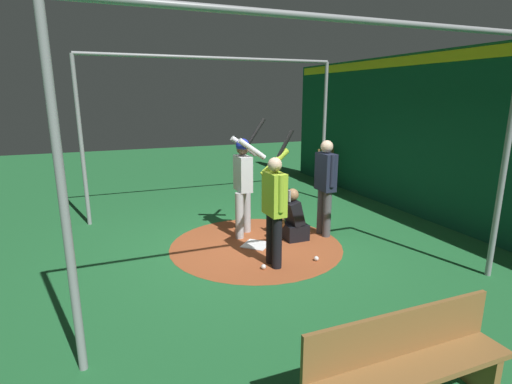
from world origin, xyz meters
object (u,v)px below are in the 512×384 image
object	(u,v)px
home_plate	(256,245)
baseball_2	(264,267)
umpire	(325,183)
bench	(408,362)
visitor	(275,204)
batter	(243,177)
bat_rack	(329,168)
baseball_0	(291,224)
catcher	(293,220)
baseball_1	(316,258)

from	to	relation	value
home_plate	baseball_2	xyz separation A→B (m)	(0.25, 0.93, 0.03)
umpire	baseball_2	bearing A→B (deg)	31.04
umpire	bench	xyz separation A→B (m)	(1.58, 3.86, -0.54)
visitor	bench	world-z (taller)	visitor
batter	bench	world-z (taller)	batter
umpire	baseball_2	xyz separation A→B (m)	(1.61, 0.97, -0.94)
umpire	visitor	xyz separation A→B (m)	(1.40, 0.88, -0.03)
umpire	bench	bearing A→B (deg)	67.76
home_plate	umpire	bearing A→B (deg)	-178.44
bat_rack	baseball_0	size ratio (longest dim) A/B	14.20
batter	baseball_0	distance (m)	1.48
catcher	visitor	size ratio (longest dim) A/B	0.46
visitor	catcher	bearing A→B (deg)	-132.86
bench	visitor	bearing A→B (deg)	-93.45
batter	bench	distance (m)	4.46
umpire	visitor	distance (m)	1.65
batter	visitor	xyz separation A→B (m)	(0.03, 1.42, -0.13)
umpire	baseball_1	world-z (taller)	umpire
umpire	home_plate	bearing A→B (deg)	1.56
catcher	baseball_1	bearing A→B (deg)	85.03
baseball_0	umpire	bearing A→B (deg)	116.45
catcher	bench	size ratio (longest dim) A/B	0.52
home_plate	batter	size ratio (longest dim) A/B	0.20
visitor	baseball_0	bearing A→B (deg)	-126.50
batter	baseball_2	size ratio (longest dim) A/B	28.69
catcher	visitor	distance (m)	1.30
baseball_0	visitor	bearing A→B (deg)	55.40
home_plate	visitor	xyz separation A→B (m)	(0.04, 0.84, 0.95)
batter	baseball_0	world-z (taller)	batter
bench	baseball_2	xyz separation A→B (m)	(0.03, -2.89, -0.41)
bat_rack	baseball_1	xyz separation A→B (m)	(3.03, 4.54, -0.45)
bench	baseball_1	world-z (taller)	bench
visitor	baseball_0	xyz separation A→B (m)	(-1.07, -1.55, -0.92)
visitor	baseball_1	bearing A→B (deg)	167.93
home_plate	bench	size ratio (longest dim) A/B	0.23
baseball_2	catcher	bearing A→B (deg)	-135.14
bat_rack	home_plate	bearing A→B (deg)	44.34
home_plate	batter	bearing A→B (deg)	-89.06
home_plate	catcher	bearing A→B (deg)	-177.40
batter	umpire	bearing A→B (deg)	158.26
home_plate	visitor	distance (m)	1.27
batter	catcher	bearing A→B (deg)	142.93
catcher	baseball_1	xyz separation A→B (m)	(0.09, 0.99, -0.32)
batter	umpire	xyz separation A→B (m)	(-1.37, 0.55, -0.10)
baseball_0	baseball_1	xyz separation A→B (m)	(0.39, 1.67, 0.00)
batter	baseball_0	size ratio (longest dim) A/B	28.69
baseball_1	catcher	bearing A→B (deg)	-94.97
visitor	baseball_1	world-z (taller)	visitor
catcher	baseball_1	world-z (taller)	catcher
catcher	baseball_0	bearing A→B (deg)	-114.62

